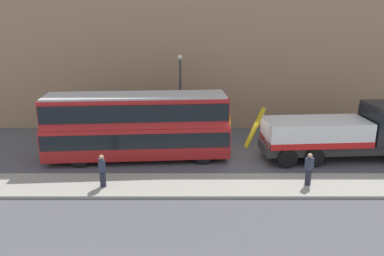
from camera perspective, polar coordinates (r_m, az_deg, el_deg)
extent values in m
plane|color=#4C4C51|center=(24.42, 7.51, -4.33)|extent=(120.00, 120.00, 0.00)
cube|color=gray|center=(20.56, 9.01, -8.32)|extent=(60.00, 2.80, 0.15)
cube|color=#9E7A5B|center=(29.74, 6.35, 15.25)|extent=(60.00, 1.20, 16.00)
cube|color=#2D2D2D|center=(25.23, 20.19, -2.49)|extent=(9.14, 2.85, 0.55)
cube|color=silver|center=(24.43, 17.63, -0.44)|extent=(6.27, 3.03, 1.40)
cube|color=red|center=(24.58, 17.53, -1.60)|extent=(6.28, 3.09, 0.36)
cylinder|color=#B79914|center=(23.23, 9.16, 0.05)|extent=(1.25, 0.37, 2.52)
cylinder|color=black|center=(27.73, 25.44, -2.00)|extent=(1.18, 0.42, 1.16)
cylinder|color=black|center=(25.65, 15.67, -2.40)|extent=(1.18, 0.42, 1.16)
cylinder|color=black|center=(23.70, 17.43, -4.14)|extent=(1.18, 0.42, 1.16)
cylinder|color=black|center=(25.16, 12.23, -2.53)|extent=(1.18, 0.42, 1.16)
cylinder|color=black|center=(23.17, 13.74, -4.32)|extent=(1.18, 0.42, 1.16)
cube|color=#AD1E1E|center=(23.76, -8.07, -1.65)|extent=(11.15, 3.29, 1.90)
cube|color=#AD1E1E|center=(23.26, -8.25, 2.56)|extent=(10.93, 3.17, 1.70)
cube|color=black|center=(23.68, -8.09, -1.07)|extent=(11.05, 3.33, 0.90)
cube|color=black|center=(23.24, -8.26, 2.80)|extent=(10.83, 3.31, 1.00)
cube|color=#B2B2B2|center=(23.06, -8.34, 4.76)|extent=(10.70, 3.06, 0.12)
cube|color=yellow|center=(23.65, 5.27, 1.53)|extent=(0.17, 1.50, 0.44)
cylinder|color=black|center=(25.07, 1.09, -2.35)|extent=(1.06, 0.37, 1.04)
cylinder|color=black|center=(23.05, 1.58, -4.10)|extent=(1.06, 0.37, 1.04)
cylinder|color=black|center=(25.46, -15.28, -2.65)|extent=(1.06, 0.37, 1.04)
cylinder|color=black|center=(23.48, -16.24, -4.39)|extent=(1.06, 0.37, 1.04)
cylinder|color=#232333|center=(20.36, -13.02, -7.27)|extent=(0.41, 0.41, 0.85)
cube|color=#2D3347|center=(20.08, -13.16, -5.35)|extent=(0.42, 0.48, 0.62)
sphere|color=tan|center=(19.93, -13.24, -4.21)|extent=(0.24, 0.24, 0.24)
cylinder|color=#232333|center=(20.92, 16.63, -6.90)|extent=(0.42, 0.42, 0.85)
cube|color=#2D3347|center=(20.64, 16.80, -5.02)|extent=(0.48, 0.44, 0.62)
sphere|color=tan|center=(20.49, 16.90, -3.91)|extent=(0.24, 0.24, 0.24)
cylinder|color=#38383D|center=(28.01, -1.78, 4.43)|extent=(0.16, 0.16, 5.50)
sphere|color=#EAE5C6|center=(27.54, -1.83, 10.33)|extent=(0.36, 0.36, 0.36)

